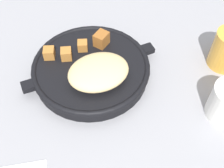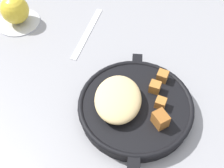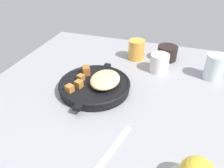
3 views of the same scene
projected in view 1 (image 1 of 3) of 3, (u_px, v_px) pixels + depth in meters
The scene contains 2 objects.
ground_plane at pixel (103, 92), 61.05cm from camera, with size 93.96×88.34×2.40cm, color gray.
cast_iron_skillet at pixel (92, 69), 60.38cm from camera, with size 29.42×25.07×6.74cm.
Camera 1 is at (12.52, 34.33, 47.77)cm, focal length 45.85 mm.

